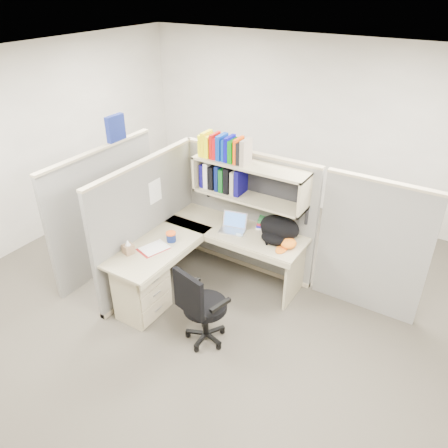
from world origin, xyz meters
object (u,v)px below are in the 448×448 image
Objects in this scene: task_chair at (202,317)px; backpack at (277,230)px; laptop at (232,223)px; snack_canister at (171,237)px; desk at (167,274)px.

backpack is at bearing 78.26° from task_chair.
backpack is 1.33m from task_chair.
laptop is 0.75m from snack_canister.
backpack is at bearing 43.83° from desk.
desk is 5.80× the size of laptop.
task_chair is (0.69, -0.29, -0.10)m from desk.
desk is 1.81× the size of task_chair.
desk is 1.37m from backpack.
laptop is (0.39, 0.80, 0.40)m from desk.
backpack is 0.49× the size of task_chair.
snack_canister is at bearing -166.68° from backpack.
laptop is 0.31× the size of task_chair.
desk is 0.43m from snack_canister.
laptop reaches higher than desk.
backpack is at bearing 32.64° from snack_canister.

